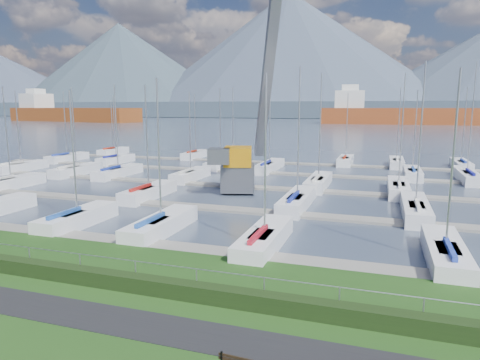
% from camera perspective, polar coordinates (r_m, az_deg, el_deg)
% --- Properties ---
extents(path, '(160.00, 2.00, 0.04)m').
position_cam_1_polar(path, '(17.75, -16.15, -17.54)').
color(path, black).
rests_on(path, grass).
extents(water, '(800.00, 540.00, 0.20)m').
position_cam_1_polar(water, '(276.17, 16.52, 7.57)').
color(water, '#3F4A5D').
extents(hedge, '(80.00, 0.70, 0.70)m').
position_cam_1_polar(hedge, '(19.59, -11.79, -13.58)').
color(hedge, black).
rests_on(hedge, grass).
extents(fence, '(80.00, 0.04, 0.04)m').
position_cam_1_polar(fence, '(19.59, -11.29, -10.88)').
color(fence, '#969A9F').
rests_on(fence, grass).
extents(foothill, '(900.00, 80.00, 12.00)m').
position_cam_1_polar(foothill, '(346.01, 16.98, 8.97)').
color(foothill, '#3F4E5C').
rests_on(foothill, water).
extents(mountains, '(1190.00, 360.00, 115.00)m').
position_cam_1_polar(mountains, '(422.28, 18.57, 14.48)').
color(mountains, '#414A5F').
rests_on(mountains, water).
extents(docks, '(90.00, 41.60, 0.25)m').
position_cam_1_polar(docks, '(43.67, 5.78, -1.22)').
color(docks, gray).
rests_on(docks, water).
extents(crane, '(7.17, 13.09, 22.35)m').
position_cam_1_polar(crane, '(42.38, 0.84, 6.06)').
color(crane, slate).
rests_on(crane, water).
extents(cargo_ship_west, '(90.90, 33.00, 21.50)m').
position_cam_1_polar(cargo_ship_west, '(273.42, -21.98, 8.10)').
color(cargo_ship_west, brown).
rests_on(cargo_ship_west, water).
extents(cargo_ship_mid, '(89.51, 21.18, 21.50)m').
position_cam_1_polar(cargo_ship_mid, '(225.55, 21.24, 7.95)').
color(cargo_ship_mid, brown).
rests_on(cargo_ship_mid, water).
extents(sailboat_fleet, '(75.62, 49.27, 13.53)m').
position_cam_1_polar(sailboat_fleet, '(45.37, 5.62, 6.24)').
color(sailboat_fleet, '#1A4092').
rests_on(sailboat_fleet, water).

